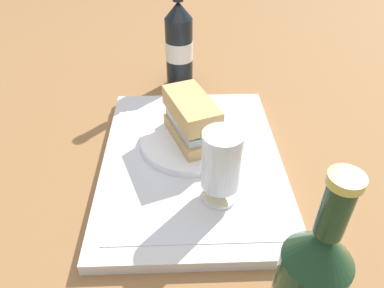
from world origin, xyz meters
name	(u,v)px	position (x,y,z in m)	size (l,w,h in m)	color
ground_plane	(192,165)	(0.00, 0.00, 0.00)	(3.00, 3.00, 0.00)	olive
tray	(192,161)	(0.00, 0.00, 0.01)	(0.44, 0.32, 0.02)	silver
placemat	(192,157)	(0.00, 0.00, 0.02)	(0.38, 0.27, 0.00)	silver
plate	(192,141)	(-0.04, 0.00, 0.03)	(0.19, 0.19, 0.01)	white
sandwich	(192,119)	(-0.04, 0.00, 0.08)	(0.14, 0.11, 0.08)	tan
beer_glass	(221,164)	(0.10, 0.04, 0.09)	(0.06, 0.06, 0.12)	silver
second_bottle	(179,45)	(-0.31, -0.02, 0.10)	(0.07, 0.07, 0.27)	black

